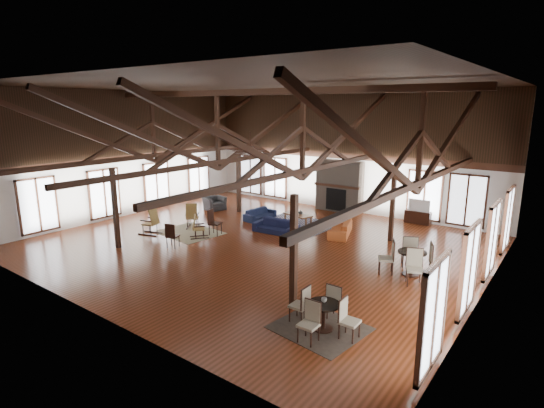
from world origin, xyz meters
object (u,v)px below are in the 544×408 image
Objects in this scene: sofa_navy_left at (260,214)px; tv_console at (418,217)px; armchair at (214,203)px; cafe_table_far at (412,259)px; sofa_navy_front at (276,226)px; sofa_orange at (340,228)px; cafe_table_near at (324,311)px; coffee_table at (298,215)px.

tv_console is at bearing -54.31° from sofa_navy_left.
cafe_table_far is at bearing -86.50° from armchair.
tv_console reaches higher than sofa_navy_front.
sofa_navy_front is at bearing -79.21° from sofa_orange.
sofa_navy_left is at bearing 139.68° from sofa_navy_front.
sofa_orange is 4.61m from cafe_table_far.
sofa_orange reaches higher than sofa_navy_left.
sofa_navy_front is 6.29m from cafe_table_far.
cafe_table_near is 4.67m from cafe_table_far.
sofa_orange is at bearing 114.72° from cafe_table_near.
tv_console reaches higher than sofa_navy_left.
cafe_table_far is (8.10, -2.52, 0.30)m from sofa_navy_left.
sofa_navy_left is (-1.92, 1.35, -0.04)m from sofa_navy_front.
cafe_table_far reaches higher than sofa_navy_front.
cafe_table_near is at bearing -37.71° from coffee_table.
cafe_table_near is at bearing -83.31° from tv_console.
armchair is (-7.35, 0.10, 0.04)m from sofa_orange.
sofa_orange is 1.10× the size of cafe_table_near.
coffee_table is at bearing 126.86° from cafe_table_near.
tv_console reaches higher than coffee_table.
armchair is at bearing -110.21° from sofa_orange.
coffee_table is 0.80× the size of cafe_table_near.
armchair is 12.89m from cafe_table_near.
coffee_table is at bearing 81.60° from sofa_navy_front.
armchair is at bearing -158.68° from tv_console.
cafe_table_near reaches higher than tv_console.
cafe_table_far is at bearing -8.95° from coffee_table.
armchair is (-5.02, 1.46, 0.05)m from sofa_navy_front.
coffee_table is 5.11m from armchair.
sofa_navy_front is 1.60m from coffee_table.
sofa_navy_left is 4.25m from sofa_orange.
cafe_table_near is at bearing 5.26° from sofa_orange.
coffee_table is 1.26× the size of tv_console.
cafe_table_far is at bearing -15.95° from sofa_navy_front.
sofa_navy_front is 0.93× the size of cafe_table_far.
cafe_table_far is (0.54, 4.64, 0.07)m from cafe_table_near.
sofa_navy_left is 1.47× the size of tv_console.
cafe_table_near is (10.65, -7.26, 0.14)m from armchair.
sofa_navy_front is at bearing -120.38° from sofa_navy_left.
cafe_table_far reaches higher than armchair.
sofa_orange reaches higher than sofa_navy_front.
tv_console is at bearing -51.96° from armchair.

